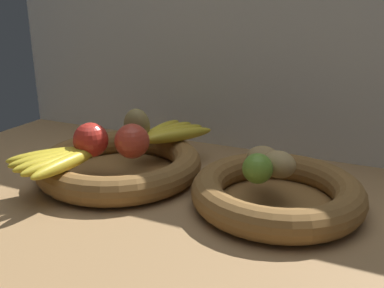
{
  "coord_description": "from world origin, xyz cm",
  "views": [
    {
      "loc": [
        33.08,
        -74.09,
        36.79
      ],
      "look_at": [
        -0.9,
        -1.09,
        9.96
      ],
      "focal_mm": 40.02,
      "sensor_mm": 36.0,
      "label": 1
    }
  ],
  "objects_px": {
    "fruit_bowl_left": "(120,164)",
    "banana_bunch_front": "(60,159)",
    "fruit_bowl_right": "(277,193)",
    "potato_large": "(279,164)",
    "potato_oblong": "(263,158)",
    "apple_red_right": "(132,141)",
    "apple_red_front": "(91,140)",
    "banana_bunch_back": "(168,133)",
    "lime_near": "(258,169)",
    "pear_brown": "(137,125)"
  },
  "relations": [
    {
      "from": "potato_large",
      "to": "banana_bunch_front",
      "type": "bearing_deg",
      "value": -162.99
    },
    {
      "from": "fruit_bowl_right",
      "to": "apple_red_right",
      "type": "bearing_deg",
      "value": -175.24
    },
    {
      "from": "pear_brown",
      "to": "banana_bunch_front",
      "type": "bearing_deg",
      "value": -105.66
    },
    {
      "from": "apple_red_front",
      "to": "lime_near",
      "type": "bearing_deg",
      "value": 2.15
    },
    {
      "from": "fruit_bowl_right",
      "to": "banana_bunch_back",
      "type": "xyz_separation_m",
      "value": [
        -0.29,
        0.12,
        0.05
      ]
    },
    {
      "from": "fruit_bowl_left",
      "to": "fruit_bowl_right",
      "type": "height_order",
      "value": "same"
    },
    {
      "from": "fruit_bowl_right",
      "to": "banana_bunch_front",
      "type": "relative_size",
      "value": 1.68
    },
    {
      "from": "fruit_bowl_right",
      "to": "banana_bunch_front",
      "type": "height_order",
      "value": "banana_bunch_front"
    },
    {
      "from": "pear_brown",
      "to": "apple_red_front",
      "type": "bearing_deg",
      "value": -103.77
    },
    {
      "from": "apple_red_right",
      "to": "banana_bunch_back",
      "type": "distance_m",
      "value": 0.15
    },
    {
      "from": "fruit_bowl_right",
      "to": "potato_large",
      "type": "relative_size",
      "value": 5.01
    },
    {
      "from": "fruit_bowl_left",
      "to": "potato_oblong",
      "type": "bearing_deg",
      "value": 5.49
    },
    {
      "from": "potato_oblong",
      "to": "pear_brown",
      "type": "bearing_deg",
      "value": 172.0
    },
    {
      "from": "pear_brown",
      "to": "banana_bunch_front",
      "type": "xyz_separation_m",
      "value": [
        -0.06,
        -0.2,
        -0.02
      ]
    },
    {
      "from": "potato_oblong",
      "to": "apple_red_front",
      "type": "bearing_deg",
      "value": -166.1
    },
    {
      "from": "banana_bunch_front",
      "to": "banana_bunch_back",
      "type": "height_order",
      "value": "same"
    },
    {
      "from": "apple_red_right",
      "to": "pear_brown",
      "type": "height_order",
      "value": "pear_brown"
    },
    {
      "from": "banana_bunch_back",
      "to": "potato_large",
      "type": "height_order",
      "value": "potato_large"
    },
    {
      "from": "apple_red_right",
      "to": "banana_bunch_front",
      "type": "distance_m",
      "value": 0.15
    },
    {
      "from": "apple_red_right",
      "to": "pear_brown",
      "type": "bearing_deg",
      "value": 116.87
    },
    {
      "from": "fruit_bowl_left",
      "to": "banana_bunch_back",
      "type": "height_order",
      "value": "banana_bunch_back"
    },
    {
      "from": "banana_bunch_front",
      "to": "banana_bunch_back",
      "type": "bearing_deg",
      "value": 65.42
    },
    {
      "from": "pear_brown",
      "to": "banana_bunch_front",
      "type": "relative_size",
      "value": 0.4
    },
    {
      "from": "lime_near",
      "to": "apple_red_front",
      "type": "bearing_deg",
      "value": -177.85
    },
    {
      "from": "banana_bunch_front",
      "to": "apple_red_front",
      "type": "bearing_deg",
      "value": 70.91
    },
    {
      "from": "potato_oblong",
      "to": "apple_red_right",
      "type": "bearing_deg",
      "value": -168.12
    },
    {
      "from": "apple_red_front",
      "to": "pear_brown",
      "type": "bearing_deg",
      "value": 76.23
    },
    {
      "from": "fruit_bowl_left",
      "to": "banana_bunch_front",
      "type": "height_order",
      "value": "banana_bunch_front"
    },
    {
      "from": "potato_large",
      "to": "lime_near",
      "type": "bearing_deg",
      "value": -123.69
    },
    {
      "from": "fruit_bowl_right",
      "to": "lime_near",
      "type": "xyz_separation_m",
      "value": [
        -0.03,
        -0.04,
        0.06
      ]
    },
    {
      "from": "fruit_bowl_left",
      "to": "apple_red_right",
      "type": "xyz_separation_m",
      "value": [
        0.05,
        -0.02,
        0.07
      ]
    },
    {
      "from": "apple_red_right",
      "to": "apple_red_front",
      "type": "bearing_deg",
      "value": -159.88
    },
    {
      "from": "fruit_bowl_left",
      "to": "lime_near",
      "type": "xyz_separation_m",
      "value": [
        0.32,
        -0.04,
        0.06
      ]
    },
    {
      "from": "fruit_bowl_right",
      "to": "potato_large",
      "type": "distance_m",
      "value": 0.06
    },
    {
      "from": "apple_red_front",
      "to": "potato_oblong",
      "type": "distance_m",
      "value": 0.35
    },
    {
      "from": "banana_bunch_back",
      "to": "lime_near",
      "type": "relative_size",
      "value": 3.6
    },
    {
      "from": "fruit_bowl_right",
      "to": "apple_red_right",
      "type": "height_order",
      "value": "apple_red_right"
    },
    {
      "from": "fruit_bowl_left",
      "to": "apple_red_right",
      "type": "relative_size",
      "value": 4.96
    },
    {
      "from": "potato_large",
      "to": "apple_red_front",
      "type": "bearing_deg",
      "value": -171.82
    },
    {
      "from": "fruit_bowl_right",
      "to": "banana_bunch_back",
      "type": "bearing_deg",
      "value": 157.68
    },
    {
      "from": "potato_large",
      "to": "fruit_bowl_right",
      "type": "bearing_deg",
      "value": 14.04
    },
    {
      "from": "banana_bunch_back",
      "to": "apple_red_front",
      "type": "bearing_deg",
      "value": -116.62
    },
    {
      "from": "apple_red_right",
      "to": "potato_large",
      "type": "bearing_deg",
      "value": 4.76
    },
    {
      "from": "potato_large",
      "to": "fruit_bowl_left",
      "type": "bearing_deg",
      "value": 180.0
    },
    {
      "from": "apple_red_right",
      "to": "banana_bunch_front",
      "type": "relative_size",
      "value": 0.38
    },
    {
      "from": "fruit_bowl_left",
      "to": "apple_red_right",
      "type": "height_order",
      "value": "apple_red_right"
    },
    {
      "from": "fruit_bowl_left",
      "to": "apple_red_front",
      "type": "relative_size",
      "value": 4.94
    },
    {
      "from": "apple_red_front",
      "to": "banana_bunch_back",
      "type": "distance_m",
      "value": 0.2
    },
    {
      "from": "potato_large",
      "to": "potato_oblong",
      "type": "height_order",
      "value": "potato_large"
    },
    {
      "from": "fruit_bowl_left",
      "to": "lime_near",
      "type": "bearing_deg",
      "value": -7.33
    }
  ]
}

